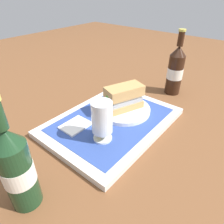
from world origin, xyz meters
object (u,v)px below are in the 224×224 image
at_px(sandwich, 123,97).
at_px(beer_glass, 102,120).
at_px(beer_bottle, 17,168).
at_px(second_bottle, 175,70).
at_px(plate, 123,109).

relative_size(sandwich, beer_glass, 1.15).
height_order(beer_glass, beer_bottle, beer_bottle).
xyz_separation_m(beer_bottle, second_bottle, (-0.70, 0.01, 0.00)).
height_order(plate, beer_glass, beer_glass).
height_order(sandwich, beer_glass, beer_glass).
bearing_deg(plate, beer_bottle, 5.57).
bearing_deg(second_bottle, sandwich, -10.82).
bearing_deg(beer_bottle, second_bottle, 178.84).
xyz_separation_m(sandwich, second_bottle, (-0.29, 0.06, 0.03)).
xyz_separation_m(plate, second_bottle, (-0.29, 0.05, 0.08)).
distance_m(sandwich, second_bottle, 0.30).
relative_size(plate, beer_glass, 1.52).
bearing_deg(sandwich, second_bottle, -169.62).
relative_size(plate, beer_bottle, 0.71).
distance_m(plate, second_bottle, 0.30).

